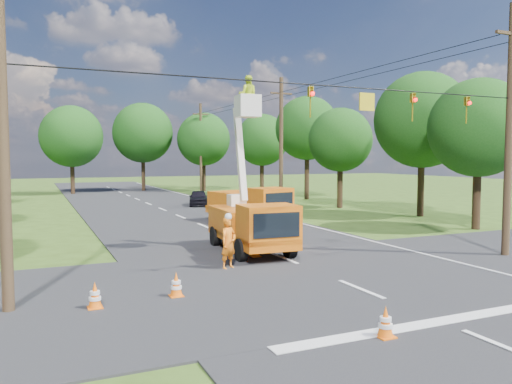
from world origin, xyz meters
name	(u,v)px	position (x,y,z in m)	size (l,w,h in m)	color
ground	(180,217)	(0.00, 20.00, 0.00)	(140.00, 140.00, 0.00)	#314B16
road_main	(180,217)	(0.00, 20.00, 0.00)	(12.00, 100.00, 0.06)	black
road_cross	(325,276)	(0.00, 2.00, 0.00)	(56.00, 10.00, 0.07)	black
stop_bar	(441,323)	(0.00, -3.20, 0.00)	(9.00, 0.45, 0.02)	silver
edge_line	(257,213)	(5.60, 20.00, 0.00)	(0.12, 90.00, 0.02)	silver
bucket_truck	(251,215)	(-0.57, 6.86, 1.56)	(2.62, 5.92, 7.38)	#D1670E
second_truck	(250,204)	(2.86, 14.99, 1.17)	(3.48, 6.35, 2.25)	#D1670E
ground_worker	(228,243)	(-2.57, 4.32, 0.93)	(0.68, 0.44, 1.85)	#FF9D15
distant_car	(199,198)	(3.50, 27.08, 0.64)	(1.52, 3.77, 1.29)	black
traffic_cone_0	(385,322)	(-1.86, -3.47, 0.36)	(0.38, 0.38, 0.71)	orange
traffic_cone_2	(287,234)	(2.05, 8.70, 0.36)	(0.38, 0.38, 0.71)	orange
traffic_cone_3	(279,225)	(3.17, 11.68, 0.36)	(0.38, 0.38, 0.71)	orange
traffic_cone_4	(176,285)	(-5.21, 1.55, 0.36)	(0.38, 0.38, 0.71)	orange
traffic_cone_5	(95,296)	(-7.44, 1.33, 0.36)	(0.38, 0.38, 0.71)	orange
traffic_cone_7	(261,213)	(4.55, 16.99, 0.36)	(0.38, 0.38, 0.71)	orange
traffic_cone_8	(256,248)	(-0.85, 5.80, 0.36)	(0.38, 0.38, 0.71)	orange
pole_right_near	(509,129)	(8.50, 2.00, 5.11)	(1.80, 0.30, 10.00)	#4C3823
pole_right_mid	(281,142)	(8.50, 22.00, 5.11)	(1.80, 0.30, 10.00)	#4C3823
pole_right_far	(201,147)	(8.50, 42.00, 5.11)	(1.80, 0.30, 10.00)	#4C3823
pole_left	(3,136)	(-9.50, 2.00, 4.50)	(0.30, 0.30, 9.00)	#4C3823
signal_span	(382,102)	(2.23, 1.99, 5.88)	(18.00, 0.29, 1.07)	black
tree_right_a	(479,128)	(13.50, 8.00, 5.56)	(5.40, 5.40, 8.28)	#382616
tree_right_b	(422,120)	(15.00, 14.00, 6.43)	(6.40, 6.40, 9.65)	#382616
tree_right_c	(340,140)	(13.20, 21.00, 5.31)	(5.00, 5.00, 7.83)	#382616
tree_right_d	(307,128)	(14.80, 29.00, 6.68)	(6.00, 6.00, 9.70)	#382616
tree_right_e	(262,140)	(13.80, 37.00, 5.81)	(5.60, 5.60, 8.63)	#382616
tree_far_a	(71,136)	(-5.00, 45.00, 6.19)	(6.60, 6.60, 9.50)	#382616
tree_far_b	(143,133)	(3.00, 47.00, 6.81)	(7.00, 7.00, 10.32)	#382616
tree_far_c	(204,139)	(9.50, 44.00, 6.06)	(6.20, 6.20, 9.18)	#382616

